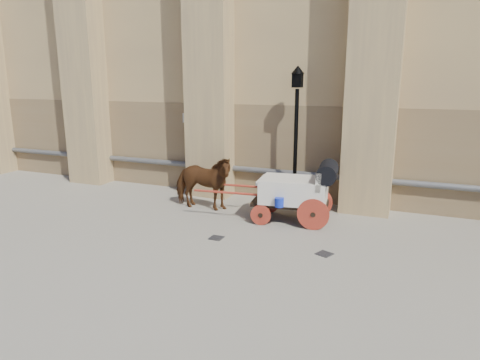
% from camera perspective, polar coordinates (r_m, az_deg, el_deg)
% --- Properties ---
extents(ground, '(90.00, 90.00, 0.00)m').
position_cam_1_polar(ground, '(10.98, -7.41, -7.06)').
color(ground, slate).
rests_on(ground, ground).
extents(horse, '(1.98, 0.96, 1.65)m').
position_cam_1_polar(horse, '(12.65, -5.01, -0.32)').
color(horse, '#5C2F13').
rests_on(horse, ground).
extents(carriage, '(3.94, 1.50, 1.68)m').
position_cam_1_polar(carriage, '(11.61, 7.82, -1.22)').
color(carriage, black).
rests_on(carriage, ground).
extents(street_lamp, '(0.39, 0.39, 4.17)m').
position_cam_1_polar(street_lamp, '(12.80, 7.46, 6.19)').
color(street_lamp, black).
rests_on(street_lamp, ground).
extents(drain_grate_near, '(0.32, 0.32, 0.01)m').
position_cam_1_polar(drain_grate_near, '(10.59, -3.19, -7.71)').
color(drain_grate_near, black).
rests_on(drain_grate_near, ground).
extents(drain_grate_far, '(0.42, 0.42, 0.01)m').
position_cam_1_polar(drain_grate_far, '(9.85, 11.19, -9.63)').
color(drain_grate_far, black).
rests_on(drain_grate_far, ground).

